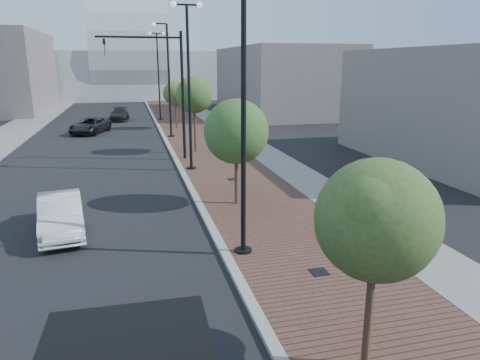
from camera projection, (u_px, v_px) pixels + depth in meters
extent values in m
cube|color=#4C2D23|center=(195.00, 126.00, 43.09)|extent=(7.00, 140.00, 0.12)
cube|color=slate|center=(221.00, 125.00, 43.74)|extent=(2.40, 140.00, 0.13)
cube|color=gray|center=(159.00, 127.00, 42.26)|extent=(0.30, 140.00, 0.14)
cube|color=slate|center=(13.00, 133.00, 39.16)|extent=(4.00, 140.00, 0.12)
imported|color=silver|center=(61.00, 215.00, 16.04)|extent=(2.09, 4.45, 1.41)
imported|color=black|center=(90.00, 126.00, 38.99)|extent=(3.83, 5.44, 1.38)
imported|color=black|center=(120.00, 114.00, 47.90)|extent=(2.21, 4.61, 1.30)
imported|color=black|center=(413.00, 221.00, 14.94)|extent=(0.73, 0.62, 1.70)
cylinder|color=black|center=(243.00, 252.00, 14.32)|extent=(0.56, 0.56, 0.20)
cylinder|color=black|center=(243.00, 114.00, 13.14)|extent=(0.16, 0.16, 9.00)
cylinder|color=black|center=(191.00, 169.00, 25.55)|extent=(0.56, 0.56, 0.20)
cylinder|color=black|center=(189.00, 91.00, 24.37)|extent=(0.16, 0.16, 9.00)
cylinder|color=black|center=(187.00, 5.00, 23.20)|extent=(1.40, 0.10, 0.10)
sphere|color=silver|center=(173.00, 4.00, 23.04)|extent=(0.32, 0.32, 0.32)
sphere|color=silver|center=(200.00, 5.00, 23.37)|extent=(0.32, 0.32, 0.32)
cylinder|color=black|center=(171.00, 137.00, 36.78)|extent=(0.56, 0.56, 0.20)
cylinder|color=black|center=(169.00, 82.00, 35.60)|extent=(0.16, 0.16, 9.00)
cylinder|color=black|center=(160.00, 24.00, 34.32)|extent=(1.00, 0.10, 0.10)
sphere|color=silver|center=(154.00, 24.00, 34.21)|extent=(0.32, 0.32, 0.32)
cylinder|color=black|center=(161.00, 119.00, 48.01)|extent=(0.56, 0.56, 0.20)
cylinder|color=black|center=(159.00, 77.00, 46.83)|extent=(0.16, 0.16, 9.00)
cylinder|color=black|center=(157.00, 33.00, 45.66)|extent=(1.40, 0.10, 0.10)
sphere|color=silver|center=(150.00, 33.00, 45.50)|extent=(0.32, 0.32, 0.32)
sphere|color=silver|center=(163.00, 34.00, 45.83)|extent=(0.32, 0.32, 0.32)
cylinder|color=black|center=(183.00, 98.00, 27.34)|extent=(0.18, 0.18, 8.00)
cylinder|color=black|center=(139.00, 37.00, 25.81)|extent=(5.00, 0.12, 0.12)
imported|color=black|center=(104.00, 47.00, 25.49)|extent=(0.16, 0.20, 1.00)
cylinder|color=#382619|center=(369.00, 303.00, 8.57)|extent=(0.16, 0.16, 3.05)
sphere|color=#314C1A|center=(377.00, 220.00, 8.12)|extent=(2.34, 2.34, 2.34)
sphere|color=#314C1A|center=(386.00, 223.00, 8.55)|extent=(1.64, 1.64, 1.64)
sphere|color=#314C1A|center=(372.00, 211.00, 7.69)|extent=(1.41, 1.41, 1.41)
cylinder|color=#382619|center=(236.00, 172.00, 18.86)|extent=(0.16, 0.16, 3.08)
sphere|color=#294F1B|center=(236.00, 132.00, 18.40)|extent=(2.76, 2.76, 2.76)
sphere|color=#294F1B|center=(244.00, 135.00, 18.84)|extent=(1.93, 1.93, 1.93)
sphere|color=#294F1B|center=(231.00, 126.00, 17.97)|extent=(1.66, 1.66, 1.66)
cylinder|color=#382619|center=(195.00, 126.00, 30.00)|extent=(0.16, 0.16, 3.76)
sphere|color=#30521C|center=(194.00, 95.00, 29.45)|extent=(2.48, 2.48, 2.48)
sphere|color=#30521C|center=(199.00, 98.00, 29.89)|extent=(1.74, 1.74, 1.74)
sphere|color=#30521C|center=(190.00, 90.00, 29.00)|extent=(1.49, 1.49, 1.49)
cylinder|color=#382619|center=(176.00, 113.00, 41.31)|extent=(0.16, 0.16, 3.13)
sphere|color=#394C1A|center=(175.00, 93.00, 40.85)|extent=(2.29, 2.29, 2.29)
sphere|color=#394C1A|center=(179.00, 96.00, 41.28)|extent=(1.61, 1.61, 1.61)
sphere|color=#394C1A|center=(172.00, 90.00, 40.42)|extent=(1.38, 1.38, 1.38)
cube|color=#B3BBBE|center=(130.00, 75.00, 82.87)|extent=(50.00, 28.00, 8.00)
cube|color=slate|center=(281.00, 81.00, 54.41)|extent=(12.00, 22.00, 8.00)
cube|color=slate|center=(474.00, 107.00, 26.94)|extent=(10.00, 16.00, 7.00)
cube|color=black|center=(319.00, 272.00, 12.87)|extent=(0.50, 0.50, 0.02)
cube|color=black|center=(233.00, 179.00, 23.16)|extent=(0.50, 0.50, 0.02)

